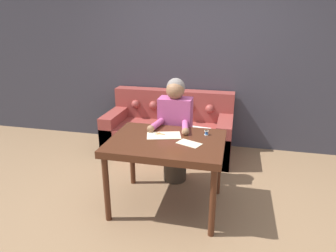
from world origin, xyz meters
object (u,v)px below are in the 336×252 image
at_px(dining_table, 167,148).
at_px(person, 175,131).
at_px(couch, 170,132).
at_px(scissors, 163,134).
at_px(thread_spool, 206,133).

distance_m(dining_table, person, 0.56).
height_order(couch, person, person).
bearing_deg(scissors, thread_spool, 12.02).
xyz_separation_m(couch, thread_spool, (0.66, -1.16, 0.47)).
bearing_deg(dining_table, couch, 101.66).
bearing_deg(person, scissors, -95.59).
bearing_deg(thread_spool, person, 139.95).
xyz_separation_m(dining_table, person, (-0.03, 0.56, -0.03)).
bearing_deg(couch, scissors, -80.39).
distance_m(dining_table, scissors, 0.17).
bearing_deg(scissors, couch, 99.61).
xyz_separation_m(dining_table, couch, (-0.29, 1.39, -0.37)).
distance_m(person, scissors, 0.45).
relative_size(dining_table, thread_spool, 25.26).
bearing_deg(couch, person, -72.85).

